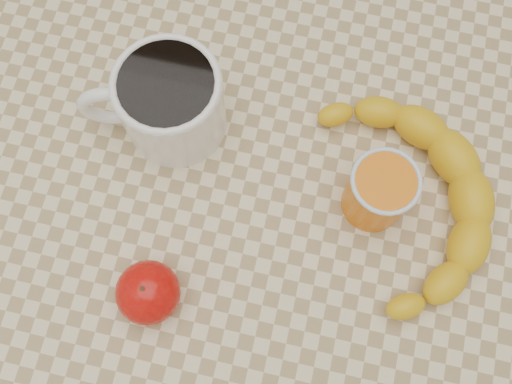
% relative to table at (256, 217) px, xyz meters
% --- Properties ---
extents(ground, '(3.00, 3.00, 0.00)m').
position_rel_table_xyz_m(ground, '(0.00, 0.00, -0.66)').
color(ground, tan).
rests_on(ground, ground).
extents(table, '(0.80, 0.80, 0.75)m').
position_rel_table_xyz_m(table, '(0.00, 0.00, 0.00)').
color(table, beige).
rests_on(table, ground).
extents(coffee_mug, '(0.17, 0.14, 0.10)m').
position_rel_table_xyz_m(coffee_mug, '(-0.11, 0.07, 0.14)').
color(coffee_mug, white).
rests_on(coffee_mug, table).
extents(orange_juice_glass, '(0.07, 0.07, 0.08)m').
position_rel_table_xyz_m(orange_juice_glass, '(0.13, 0.02, 0.13)').
color(orange_juice_glass, orange).
rests_on(orange_juice_glass, table).
extents(apple, '(0.07, 0.07, 0.06)m').
position_rel_table_xyz_m(apple, '(-0.08, -0.13, 0.12)').
color(apple, '#A10506').
rests_on(apple, table).
extents(banana, '(0.39, 0.43, 0.05)m').
position_rel_table_xyz_m(banana, '(0.16, 0.03, 0.11)').
color(banana, gold).
rests_on(banana, table).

